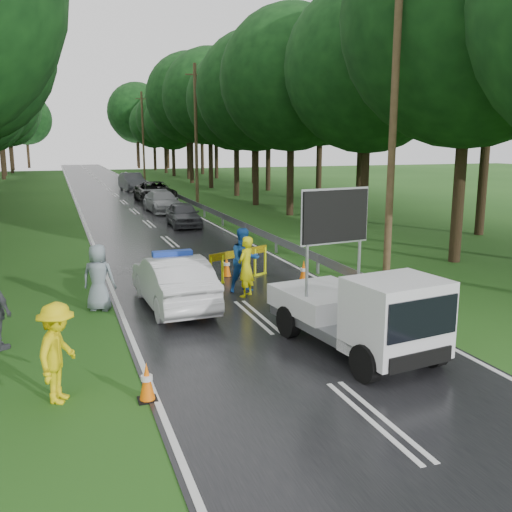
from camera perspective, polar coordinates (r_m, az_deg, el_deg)
name	(u,v)px	position (r m, az deg, el deg)	size (l,w,h in m)	color
ground	(257,317)	(15.20, 0.05, -6.12)	(160.00, 160.00, 0.00)	#1E4814
road	(124,202)	(44.16, -13.10, 5.26)	(7.00, 140.00, 0.02)	black
guardrail	(173,194)	(44.34, -8.30, 6.16)	(0.12, 60.06, 0.70)	gray
utility_pole_near	(393,125)	(18.59, 13.55, 12.63)	(1.40, 0.24, 10.00)	#43331F
utility_pole_mid	(196,134)	(42.84, -6.02, 12.09)	(1.40, 0.24, 10.00)	#43331F
utility_pole_far	(143,136)	(68.39, -11.23, 11.71)	(1.40, 0.24, 10.00)	#43331F
tree_right_near	(499,47)	(21.09, 23.09, 18.68)	(7.92, 7.92, 11.52)	black
police_sedan	(173,282)	(16.06, -8.29, -2.55)	(1.74, 4.49, 1.60)	silver
work_truck	(363,312)	(12.60, 10.63, -5.55)	(2.52, 4.61, 3.50)	gray
barrier	(239,257)	(18.92, -1.70, -0.11)	(2.32, 1.09, 1.05)	#E1F00D
officer	(246,267)	(16.90, -1.02, -1.09)	(0.67, 0.44, 1.83)	#D4D20B
civilian	(244,260)	(17.45, -1.16, -0.42)	(0.97, 0.75, 1.99)	#174997
bystander_left	(58,353)	(10.80, -19.21, -9.13)	(1.18, 0.68, 1.83)	yellow
bystander_right	(99,277)	(16.14, -15.47, -2.08)	(0.90, 0.59, 1.85)	gray
queue_car_first	(183,214)	(31.12, -7.28, 4.14)	(1.54, 3.84, 1.31)	#3C3D43
queue_car_second	(162,202)	(37.59, -9.34, 5.39)	(1.91, 4.69, 1.36)	gray
queue_car_third	(155,192)	(43.56, -10.05, 6.31)	(2.56, 5.55, 1.54)	black
queue_car_fourth	(132,182)	(54.15, -12.28, 7.26)	(1.72, 4.94, 1.63)	#383A3F
cone_near_left	(147,382)	(10.63, -10.86, -12.28)	(0.34, 0.34, 0.73)	black
cone_center	(202,290)	(16.66, -5.42, -3.40)	(0.32, 0.32, 0.68)	black
cone_far	(227,266)	(19.48, -2.95, -1.05)	(0.36, 0.36, 0.75)	black
cone_left_mid	(169,308)	(15.00, -8.74, -5.12)	(0.33, 0.33, 0.71)	black
cone_right	(304,272)	(18.61, 4.78, -1.63)	(0.37, 0.37, 0.79)	black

